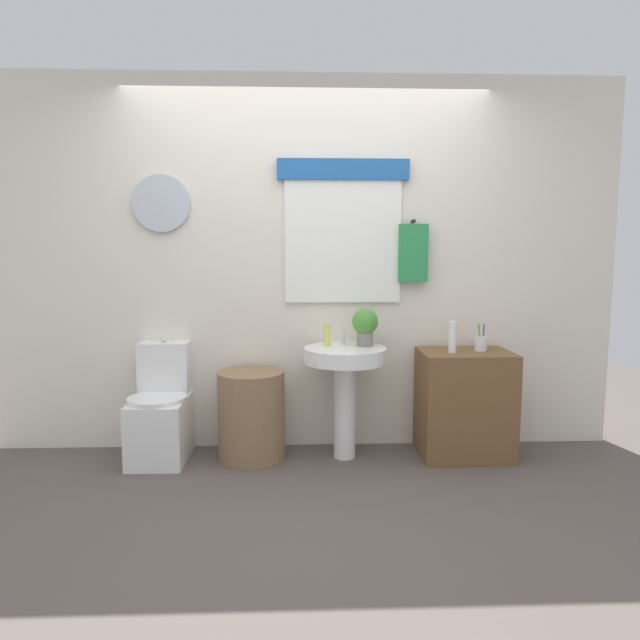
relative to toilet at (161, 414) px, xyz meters
The scene contains 11 objects.
ground_plane 1.36m from the toilet, 41.66° to the right, with size 8.00×8.00×0.00m, color #564C47.
back_wall 1.44m from the toilet, 14.82° to the left, with size 4.40×0.18×2.60m.
toilet is the anchor object (origin of this frame).
laundry_hamper 0.61m from the toilet, ahead, with size 0.45×0.45×0.60m, color #846647.
pedestal_sink 1.28m from the toilet, ahead, with size 0.55×0.55×0.76m.
faucet 1.35m from the toilet, ahead, with size 0.03×0.03×0.10m, color silver.
wooden_cabinet 2.06m from the toilet, ahead, with size 0.61×0.44×0.73m, color brown.
soap_bottle 1.24m from the toilet, ahead, with size 0.05×0.05×0.15m, color #DBD166.
potted_plant 1.51m from the toilet, ahead, with size 0.18×0.18×0.26m.
lotion_bottle 2.03m from the toilet, ahead, with size 0.05×0.05×0.21m, color white.
toothbrush_cup 2.22m from the toilet, ahead, with size 0.08×0.08×0.19m.
Camera 1 is at (-0.05, -2.74, 1.38)m, focal length 30.63 mm.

